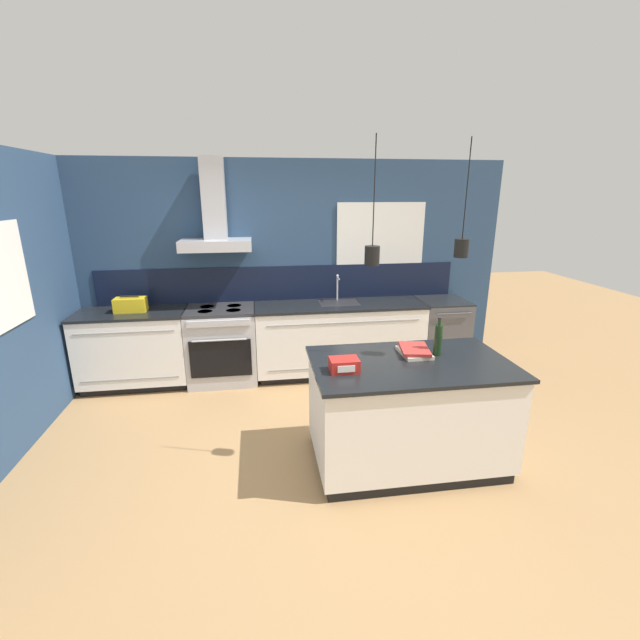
{
  "coord_description": "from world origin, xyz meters",
  "views": [
    {
      "loc": [
        -0.31,
        -3.27,
        2.22
      ],
      "look_at": [
        0.27,
        0.58,
        1.05
      ],
      "focal_mm": 24.0,
      "sensor_mm": 36.0,
      "label": 1
    }
  ],
  "objects_px": {
    "dishwasher": "(440,334)",
    "yellow_toolbox": "(131,305)",
    "red_supply_box": "(344,365)",
    "bottle_on_island": "(438,339)",
    "book_stack": "(414,351)",
    "oven_range": "(222,345)"
  },
  "relations": [
    {
      "from": "book_stack",
      "to": "red_supply_box",
      "type": "xyz_separation_m",
      "value": [
        -0.66,
        -0.26,
        0.02
      ]
    },
    {
      "from": "bottle_on_island",
      "to": "oven_range",
      "type": "bearing_deg",
      "value": 136.9
    },
    {
      "from": "bottle_on_island",
      "to": "yellow_toolbox",
      "type": "relative_size",
      "value": 0.96
    },
    {
      "from": "red_supply_box",
      "to": "dishwasher",
      "type": "bearing_deg",
      "value": 50.04
    },
    {
      "from": "oven_range",
      "to": "book_stack",
      "type": "distance_m",
      "value": 2.51
    },
    {
      "from": "oven_range",
      "to": "bottle_on_island",
      "type": "height_order",
      "value": "bottle_on_island"
    },
    {
      "from": "dishwasher",
      "to": "oven_range",
      "type": "bearing_deg",
      "value": -179.91
    },
    {
      "from": "dishwasher",
      "to": "bottle_on_island",
      "type": "xyz_separation_m",
      "value": [
        -0.85,
        -1.8,
        0.59
      ]
    },
    {
      "from": "bottle_on_island",
      "to": "book_stack",
      "type": "relative_size",
      "value": 0.91
    },
    {
      "from": "bottle_on_island",
      "to": "yellow_toolbox",
      "type": "height_order",
      "value": "bottle_on_island"
    },
    {
      "from": "yellow_toolbox",
      "to": "bottle_on_island",
      "type": "bearing_deg",
      "value": -31.74
    },
    {
      "from": "bottle_on_island",
      "to": "book_stack",
      "type": "xyz_separation_m",
      "value": [
        -0.18,
        0.04,
        -0.11
      ]
    },
    {
      "from": "oven_range",
      "to": "yellow_toolbox",
      "type": "height_order",
      "value": "yellow_toolbox"
    },
    {
      "from": "dishwasher",
      "to": "book_stack",
      "type": "bearing_deg",
      "value": -120.47
    },
    {
      "from": "oven_range",
      "to": "yellow_toolbox",
      "type": "distance_m",
      "value": 1.12
    },
    {
      "from": "book_stack",
      "to": "yellow_toolbox",
      "type": "height_order",
      "value": "yellow_toolbox"
    },
    {
      "from": "oven_range",
      "to": "yellow_toolbox",
      "type": "relative_size",
      "value": 2.68
    },
    {
      "from": "bottle_on_island",
      "to": "book_stack",
      "type": "distance_m",
      "value": 0.22
    },
    {
      "from": "dishwasher",
      "to": "yellow_toolbox",
      "type": "xyz_separation_m",
      "value": [
        -3.75,
        0.0,
        0.54
      ]
    },
    {
      "from": "red_supply_box",
      "to": "bottle_on_island",
      "type": "bearing_deg",
      "value": 14.67
    },
    {
      "from": "dishwasher",
      "to": "book_stack",
      "type": "relative_size",
      "value": 2.55
    },
    {
      "from": "oven_range",
      "to": "bottle_on_island",
      "type": "bearing_deg",
      "value": -43.1
    }
  ]
}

